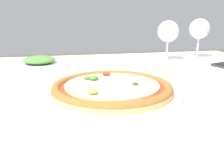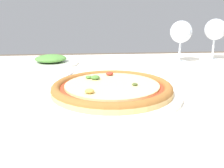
# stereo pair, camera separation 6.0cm
# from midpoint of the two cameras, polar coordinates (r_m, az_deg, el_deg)

# --- Properties ---
(dining_table) EXTENTS (1.15, 1.03, 0.71)m
(dining_table) POSITION_cam_midpoint_polar(r_m,az_deg,el_deg) (0.75, 10.04, -6.35)
(dining_table) COLOR #997047
(dining_table) RESTS_ON ground_plane
(pizza_plate) EXTENTS (0.34, 0.34, 0.04)m
(pizza_plate) POSITION_cam_midpoint_polar(r_m,az_deg,el_deg) (0.60, 2.83, -1.25)
(pizza_plate) COLOR white
(pizza_plate) RESTS_ON dining_table
(fork) EXTENTS (0.04, 0.17, 0.00)m
(fork) POSITION_cam_midpoint_polar(r_m,az_deg,el_deg) (0.79, -8.53, 1.69)
(fork) COLOR silver
(fork) RESTS_ON dining_table
(wine_glass_far_left) EXTENTS (0.09, 0.09, 0.16)m
(wine_glass_far_left) POSITION_cam_midpoint_polar(r_m,az_deg,el_deg) (1.04, 17.13, 11.10)
(wine_glass_far_left) COLOR silver
(wine_glass_far_left) RESTS_ON dining_table
(wine_glass_far_right) EXTENTS (0.09, 0.09, 0.17)m
(wine_glass_far_right) POSITION_cam_midpoint_polar(r_m,az_deg,el_deg) (1.14, 23.95, 11.16)
(wine_glass_far_right) COLOR silver
(wine_glass_far_right) RESTS_ON dining_table
(side_plate) EXTENTS (0.21, 0.21, 0.04)m
(side_plate) POSITION_cam_midpoint_polar(r_m,az_deg,el_deg) (0.99, -12.11, 5.16)
(side_plate) COLOR white
(side_plate) RESTS_ON dining_table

